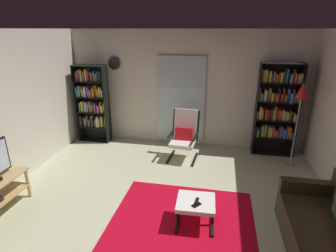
# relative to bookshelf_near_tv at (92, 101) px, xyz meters

# --- Properties ---
(ground_plane) EXTENTS (7.02, 7.02, 0.00)m
(ground_plane) POSITION_rel_bookshelf_near_tv_xyz_m (2.17, -2.60, -0.99)
(ground_plane) COLOR #BDBF98
(wall_back) EXTENTS (5.60, 0.06, 2.60)m
(wall_back) POSITION_rel_bookshelf_near_tv_xyz_m (2.17, 0.30, 0.31)
(wall_back) COLOR beige
(wall_back) RESTS_ON ground
(glass_door_panel) EXTENTS (1.10, 0.01, 2.00)m
(glass_door_panel) POSITION_rel_bookshelf_near_tv_xyz_m (2.07, 0.23, 0.06)
(glass_door_panel) COLOR silver
(area_rug) EXTENTS (2.03, 1.82, 0.01)m
(area_rug) POSITION_rel_bookshelf_near_tv_xyz_m (2.53, -2.60, -0.98)
(area_rug) COLOR red
(area_rug) RESTS_ON ground
(bookshelf_near_tv) EXTENTS (0.75, 0.30, 1.83)m
(bookshelf_near_tv) POSITION_rel_bookshelf_near_tv_xyz_m (0.00, 0.00, 0.00)
(bookshelf_near_tv) COLOR black
(bookshelf_near_tv) RESTS_ON ground
(bookshelf_near_sofa) EXTENTS (0.85, 0.30, 1.97)m
(bookshelf_near_sofa) POSITION_rel_bookshelf_near_tv_xyz_m (4.13, 0.05, 0.06)
(bookshelf_near_sofa) COLOR black
(bookshelf_near_sofa) RESTS_ON ground
(lounge_armchair) EXTENTS (0.61, 0.69, 1.02)m
(lounge_armchair) POSITION_rel_bookshelf_near_tv_xyz_m (2.27, -0.51, -0.45)
(lounge_armchair) COLOR black
(lounge_armchair) RESTS_ON ground
(ottoman) EXTENTS (0.54, 0.50, 0.38)m
(ottoman) POSITION_rel_bookshelf_near_tv_xyz_m (2.72, -2.59, -0.67)
(ottoman) COLOR white
(ottoman) RESTS_ON ground
(tv_remote) EXTENTS (0.05, 0.15, 0.02)m
(tv_remote) POSITION_rel_bookshelf_near_tv_xyz_m (2.73, -2.60, -0.59)
(tv_remote) COLOR black
(tv_remote) RESTS_ON ottoman
(cell_phone) EXTENTS (0.14, 0.15, 0.01)m
(cell_phone) POSITION_rel_bookshelf_near_tv_xyz_m (2.73, -2.69, -0.60)
(cell_phone) COLOR black
(cell_phone) RESTS_ON ottoman
(floor_lamp_by_shelf) EXTENTS (0.22, 0.22, 1.69)m
(floor_lamp_by_shelf) POSITION_rel_bookshelf_near_tv_xyz_m (4.42, -0.48, 0.40)
(floor_lamp_by_shelf) COLOR #A5A5AD
(floor_lamp_by_shelf) RESTS_ON ground
(wall_clock) EXTENTS (0.29, 0.03, 0.29)m
(wall_clock) POSITION_rel_bookshelf_near_tv_xyz_m (0.52, 0.22, 0.86)
(wall_clock) COLOR silver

